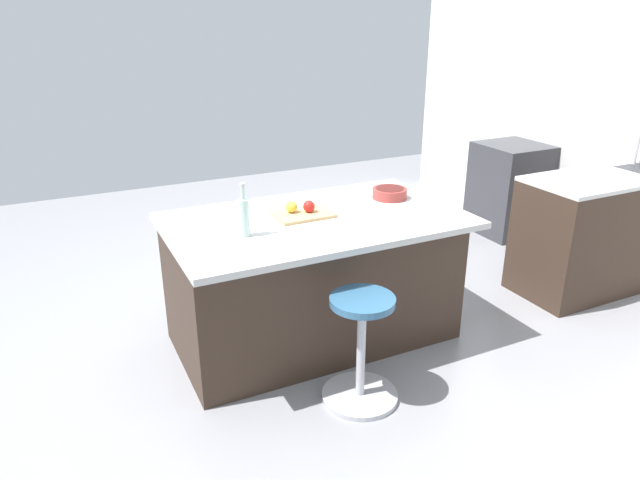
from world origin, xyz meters
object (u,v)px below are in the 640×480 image
Objects in this scene: water_bottle at (244,216)px; stool_by_window at (361,352)px; cutting_board at (304,215)px; apple_red at (309,206)px; apple_yellow at (292,207)px; oven_range at (509,189)px; fruit_bowl at (390,193)px; kitchen_island at (314,278)px.

stool_by_window is at bearing 128.01° from water_bottle.
cutting_board is 4.77× the size of apple_red.
apple_yellow is 0.11m from apple_red.
oven_range is 2.23m from fruit_bowl.
apple_red is 0.24× the size of water_bottle.
fruit_bowl is at bearing -171.40° from kitchen_island.
apple_yellow reaches higher than cutting_board.
kitchen_island is at bearing 8.60° from fruit_bowl.
water_bottle is (0.38, 0.21, 0.07)m from apple_yellow.
stool_by_window is 2.07× the size of water_bottle.
apple_yellow is (2.74, 0.94, 0.49)m from oven_range.
apple_red is at bearing 158.48° from apple_yellow.
oven_range is 3.77× the size of fruit_bowl.
water_bottle reaches higher than apple_yellow.
apple_red is (-0.10, 0.04, 0.00)m from apple_yellow.
kitchen_island is at bearing -94.13° from stool_by_window.
water_bottle reaches higher than stool_by_window.
kitchen_island is 0.79m from fruit_bowl.
stool_by_window is 8.58× the size of apple_red.
apple_red is at bearing -44.93° from kitchen_island.
oven_range is 2.46× the size of cutting_board.
fruit_bowl is at bearing -173.27° from cutting_board.
apple_red reaches higher than kitchen_island.
water_bottle is (0.44, 0.16, 0.11)m from cutting_board.
apple_red reaches higher than stool_by_window.
water_bottle is at bearing 19.05° from apple_red.
fruit_bowl is at bearing -129.60° from stool_by_window.
stool_by_window is at bearing 95.06° from apple_yellow.
stool_by_window is at bearing 50.40° from fruit_bowl.
water_bottle is 1.16m from fruit_bowl.
oven_range is at bearing -159.81° from cutting_board.
apple_red reaches higher than oven_range.
apple_red is (0.02, -0.02, 0.49)m from kitchen_island.
cutting_board is 0.69m from fruit_bowl.
kitchen_island is 24.45× the size of apple_red.
fruit_bowl is (-0.63, -0.09, 0.47)m from kitchen_island.
apple_yellow is (0.12, -0.06, 0.49)m from kitchen_island.
cutting_board is at bearing 6.73° from fruit_bowl.
kitchen_island is at bearing -163.70° from water_bottle.
oven_range is 2.93m from apple_yellow.
oven_range is at bearing -159.12° from kitchen_island.
water_bottle is at bearing 19.95° from cutting_board.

